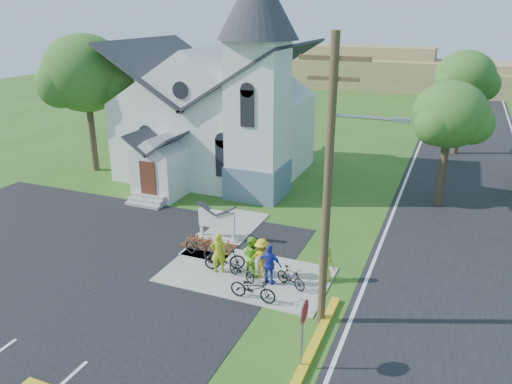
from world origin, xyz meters
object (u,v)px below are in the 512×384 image
at_px(cyclist_0, 218,253).
at_px(cyclist_1, 251,256).
at_px(cyclist_2, 270,265).
at_px(bike_4, 253,288).
at_px(stop_sign, 304,320).
at_px(church_sign, 217,220).
at_px(bike_3, 291,277).
at_px(cyclist_4, 326,263).
at_px(bike_2, 242,270).
at_px(utility_pole, 330,179).
at_px(cyclist_3, 262,258).
at_px(bike_0, 200,248).
at_px(bike_1, 225,258).

distance_m(cyclist_0, cyclist_1, 1.39).
relative_size(cyclist_1, cyclist_2, 1.01).
bearing_deg(bike_4, stop_sign, -133.87).
distance_m(church_sign, stop_sign, 9.97).
xyz_separation_m(cyclist_0, bike_3, (3.23, -0.02, -0.46)).
distance_m(church_sign, cyclist_1, 3.92).
bearing_deg(stop_sign, cyclist_4, 97.56).
height_order(church_sign, bike_2, church_sign).
relative_size(stop_sign, cyclist_2, 1.43).
distance_m(church_sign, bike_2, 4.15).
xyz_separation_m(utility_pole, cyclist_3, (-3.18, 2.06, -4.49)).
bearing_deg(cyclist_0, cyclist_4, 176.26).
bearing_deg(cyclist_0, bike_4, 128.72).
distance_m(stop_sign, cyclist_0, 6.81).
distance_m(stop_sign, bike_0, 8.42).
relative_size(cyclist_1, cyclist_3, 1.01).
bearing_deg(bike_2, cyclist_0, 105.76).
height_order(cyclist_1, cyclist_4, cyclist_1).
relative_size(stop_sign, bike_4, 1.31).
distance_m(utility_pole, bike_1, 7.15).
bearing_deg(church_sign, bike_4, -49.71).
relative_size(utility_pole, cyclist_0, 5.57).
xyz_separation_m(cyclist_3, bike_3, (1.39, -0.32, -0.42)).
relative_size(utility_pole, cyclist_3, 5.80).
height_order(bike_2, cyclist_4, cyclist_4).
height_order(cyclist_0, bike_3, cyclist_0).
bearing_deg(cyclist_3, cyclist_4, -175.32).
relative_size(stop_sign, cyclist_3, 1.44).
distance_m(church_sign, cyclist_3, 4.30).
distance_m(bike_0, cyclist_1, 2.78).
distance_m(cyclist_1, bike_4, 1.99).
xyz_separation_m(bike_0, cyclist_4, (5.71, 0.26, 0.27)).
height_order(bike_2, cyclist_3, cyclist_3).
xyz_separation_m(church_sign, cyclist_1, (2.90, -2.63, -0.10)).
height_order(cyclist_0, cyclist_2, cyclist_0).
height_order(church_sign, cyclist_2, cyclist_2).
height_order(bike_3, cyclist_4, cyclist_4).
height_order(utility_pole, cyclist_2, utility_pole).
bearing_deg(bike_3, cyclist_1, 103.39).
bearing_deg(bike_2, church_sign, 64.77).
xyz_separation_m(cyclist_2, cyclist_4, (2.01, 1.18, -0.10)).
bearing_deg(cyclist_4, bike_2, 32.06).
relative_size(stop_sign, cyclist_1, 1.42).
bearing_deg(cyclist_0, church_sign, -79.93).
xyz_separation_m(bike_3, cyclist_4, (1.12, 1.09, 0.32)).
bearing_deg(cyclist_3, bike_3, 154.61).
distance_m(stop_sign, cyclist_4, 5.66).
relative_size(church_sign, stop_sign, 0.89).
distance_m(church_sign, utility_pole, 9.18).
relative_size(stop_sign, cyclist_4, 1.62).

